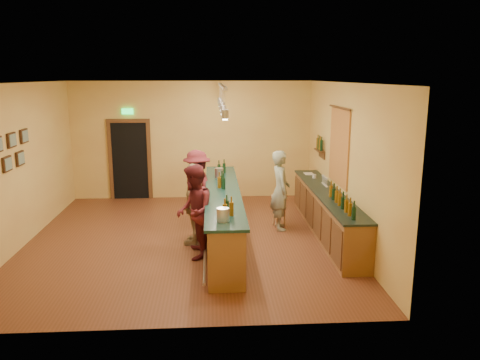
{
  "coord_description": "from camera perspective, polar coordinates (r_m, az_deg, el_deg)",
  "views": [
    {
      "loc": [
        0.53,
        -9.27,
        3.33
      ],
      "look_at": [
        1.11,
        0.2,
        1.21
      ],
      "focal_mm": 35.0,
      "sensor_mm": 36.0,
      "label": 1
    }
  ],
  "objects": [
    {
      "name": "customer_b",
      "position": [
        9.39,
        -5.6,
        -2.92
      ],
      "size": [
        0.63,
        1.04,
        1.65
      ],
      "primitive_type": "imported",
      "rotation": [
        0.0,
        0.0,
        -1.82
      ],
      "color": "#997A51",
      "rests_on": "floor"
    },
    {
      "name": "bottle_shelf",
      "position": [
        11.6,
        9.71,
        4.17
      ],
      "size": [
        0.17,
        0.55,
        0.54
      ],
      "color": "#522F18",
      "rests_on": "wall_right"
    },
    {
      "name": "tasting_bar",
      "position": [
        9.66,
        -2.11,
        -3.79
      ],
      "size": [
        0.74,
        5.1,
        1.38
      ],
      "color": "brown",
      "rests_on": "floor"
    },
    {
      "name": "wall_left",
      "position": [
        10.16,
        -25.31,
        1.57
      ],
      "size": [
        0.02,
        7.0,
        3.2
      ],
      "primitive_type": "cube",
      "color": "tan",
      "rests_on": "floor"
    },
    {
      "name": "wall_back",
      "position": [
        12.9,
        -5.86,
        4.82
      ],
      "size": [
        6.5,
        0.02,
        3.2
      ],
      "primitive_type": "cube",
      "color": "tan",
      "rests_on": "floor"
    },
    {
      "name": "customer_a",
      "position": [
        8.67,
        -5.6,
        -3.88
      ],
      "size": [
        0.68,
        0.87,
        1.76
      ],
      "primitive_type": "imported",
      "rotation": [
        0.0,
        0.0,
        -1.55
      ],
      "color": "#59191E",
      "rests_on": "floor"
    },
    {
      "name": "bartender",
      "position": [
        10.28,
        4.95,
        -1.25
      ],
      "size": [
        0.46,
        0.67,
        1.76
      ],
      "primitive_type": "imported",
      "rotation": [
        0.0,
        0.0,
        1.63
      ],
      "color": "gray",
      "rests_on": "floor"
    },
    {
      "name": "back_counter",
      "position": [
        10.16,
        10.55,
        -3.87
      ],
      "size": [
        0.6,
        4.55,
        1.27
      ],
      "color": "brown",
      "rests_on": "floor"
    },
    {
      "name": "customer_c",
      "position": [
        10.63,
        -5.23,
        -0.91
      ],
      "size": [
        0.98,
        1.26,
        1.71
      ],
      "primitive_type": "imported",
      "rotation": [
        0.0,
        0.0,
        -1.21
      ],
      "color": "#59191E",
      "rests_on": "floor"
    },
    {
      "name": "wall_front",
      "position": [
        6.04,
        -8.4,
        -4.18
      ],
      "size": [
        6.5,
        0.02,
        3.2
      ],
      "primitive_type": "cube",
      "color": "tan",
      "rests_on": "floor"
    },
    {
      "name": "ceiling",
      "position": [
        9.28,
        -6.93,
        11.7
      ],
      "size": [
        6.5,
        7.0,
        0.02
      ],
      "primitive_type": "cube",
      "color": "silver",
      "rests_on": "wall_back"
    },
    {
      "name": "tapestry",
      "position": [
        10.15,
        11.99,
        3.93
      ],
      "size": [
        0.03,
        1.4,
        1.6
      ],
      "primitive_type": "cube",
      "color": "#A82A21",
      "rests_on": "wall_right"
    },
    {
      "name": "floor",
      "position": [
        9.86,
        -6.43,
        -7.22
      ],
      "size": [
        7.0,
        7.0,
        0.0
      ],
      "primitive_type": "plane",
      "color": "brown",
      "rests_on": "ground"
    },
    {
      "name": "bar_stool",
      "position": [
        10.49,
        4.75,
        -2.65
      ],
      "size": [
        0.35,
        0.35,
        0.72
      ],
      "rotation": [
        0.0,
        0.0,
        -0.31
      ],
      "color": "#AB844D",
      "rests_on": "floor"
    },
    {
      "name": "doorway",
      "position": [
        13.12,
        -13.26,
        2.59
      ],
      "size": [
        1.15,
        0.09,
        2.48
      ],
      "color": "black",
      "rests_on": "wall_back"
    },
    {
      "name": "pendant_track",
      "position": [
        9.28,
        -2.23,
        10.44
      ],
      "size": [
        0.11,
        4.6,
        0.5
      ],
      "color": "silver",
      "rests_on": "ceiling"
    },
    {
      "name": "wall_right",
      "position": [
        9.81,
        12.65,
        2.13
      ],
      "size": [
        0.02,
        7.0,
        3.2
      ],
      "primitive_type": "cube",
      "color": "tan",
      "rests_on": "floor"
    },
    {
      "name": "picture_grid",
      "position": [
        9.4,
        -26.93,
        2.78
      ],
      "size": [
        0.06,
        2.2,
        0.7
      ],
      "primitive_type": null,
      "color": "#382111",
      "rests_on": "wall_left"
    }
  ]
}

